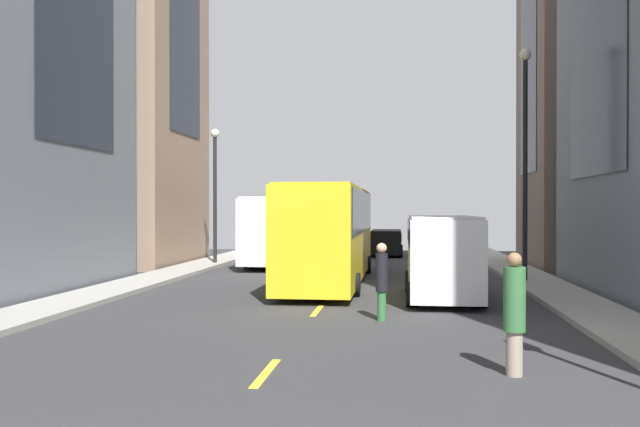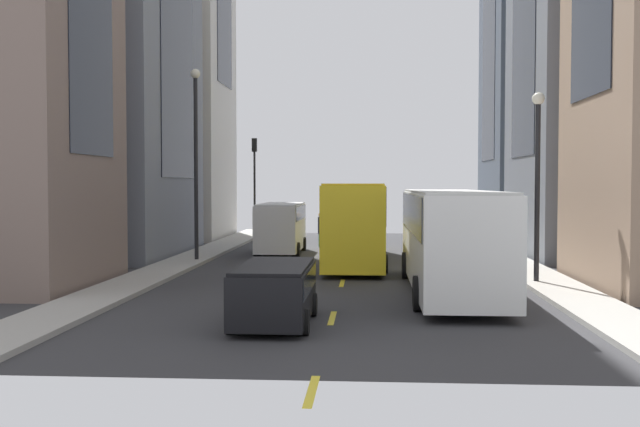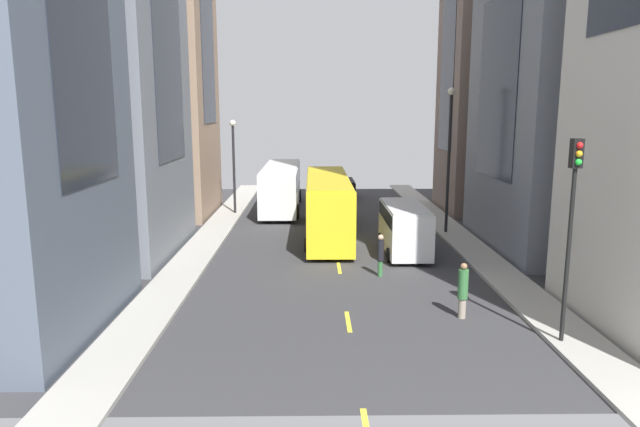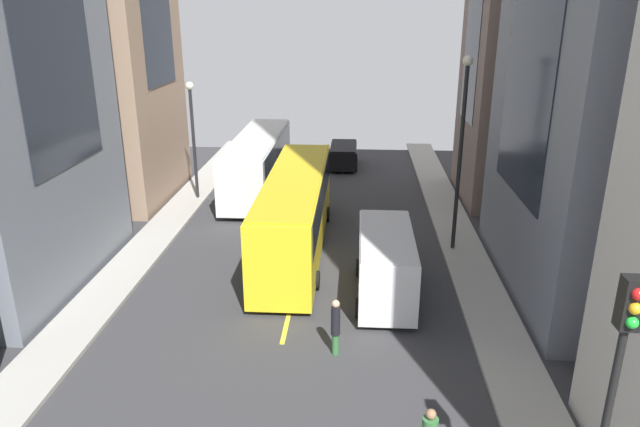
{
  "view_description": "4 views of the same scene",
  "coord_description": "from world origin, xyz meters",
  "px_view_note": "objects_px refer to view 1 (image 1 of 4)",
  "views": [
    {
      "loc": [
        2.28,
        -25.14,
        2.8
      ],
      "look_at": [
        -0.66,
        -0.89,
        2.64
      ],
      "focal_mm": 37.45,
      "sensor_mm": 36.0,
      "label": 1
    },
    {
      "loc": [
        -0.99,
        33.65,
        3.57
      ],
      "look_at": [
        1.42,
        -2.23,
        2.14
      ],
      "focal_mm": 41.83,
      "sensor_mm": 36.0,
      "label": 2
    },
    {
      "loc": [
        -1.28,
        -33.22,
        7.51
      ],
      "look_at": [
        -0.82,
        0.06,
        1.36
      ],
      "focal_mm": 31.73,
      "sensor_mm": 36.0,
      "label": 3
    },
    {
      "loc": [
        2.37,
        -24.6,
        10.65
      ],
      "look_at": [
        0.65,
        1.61,
        1.24
      ],
      "focal_mm": 32.5,
      "sensor_mm": 36.0,
      "label": 4
    }
  ],
  "objects_px": {
    "pedestrian_crossing_near": "(382,278)",
    "city_bus_white": "(287,224)",
    "delivery_van_white": "(442,251)",
    "car_black_0": "(386,241)",
    "pedestrian_crossing_mid": "(514,311)",
    "streetcar_yellow": "(331,227)"
  },
  "relations": [
    {
      "from": "city_bus_white",
      "to": "pedestrian_crossing_near",
      "type": "height_order",
      "value": "city_bus_white"
    },
    {
      "from": "streetcar_yellow",
      "to": "car_black_0",
      "type": "relative_size",
      "value": 3.04
    },
    {
      "from": "pedestrian_crossing_near",
      "to": "city_bus_white",
      "type": "bearing_deg",
      "value": -4.47
    },
    {
      "from": "city_bus_white",
      "to": "pedestrian_crossing_mid",
      "type": "height_order",
      "value": "city_bus_white"
    },
    {
      "from": "delivery_van_white",
      "to": "car_black_0",
      "type": "height_order",
      "value": "delivery_van_white"
    },
    {
      "from": "delivery_van_white",
      "to": "pedestrian_crossing_near",
      "type": "height_order",
      "value": "delivery_van_white"
    },
    {
      "from": "city_bus_white",
      "to": "delivery_van_white",
      "type": "bearing_deg",
      "value": -61.73
    },
    {
      "from": "city_bus_white",
      "to": "car_black_0",
      "type": "distance_m",
      "value": 7.82
    },
    {
      "from": "pedestrian_crossing_near",
      "to": "pedestrian_crossing_mid",
      "type": "height_order",
      "value": "pedestrian_crossing_mid"
    },
    {
      "from": "city_bus_white",
      "to": "car_black_0",
      "type": "bearing_deg",
      "value": 49.5
    },
    {
      "from": "pedestrian_crossing_mid",
      "to": "car_black_0",
      "type": "bearing_deg",
      "value": -127.12
    },
    {
      "from": "delivery_van_white",
      "to": "car_black_0",
      "type": "relative_size",
      "value": 1.36
    },
    {
      "from": "delivery_van_white",
      "to": "pedestrian_crossing_mid",
      "type": "distance_m",
      "value": 9.47
    },
    {
      "from": "pedestrian_crossing_near",
      "to": "pedestrian_crossing_mid",
      "type": "xyz_separation_m",
      "value": [
        2.37,
        -5.25,
        0.03
      ]
    },
    {
      "from": "city_bus_white",
      "to": "streetcar_yellow",
      "type": "distance_m",
      "value": 9.64
    },
    {
      "from": "city_bus_white",
      "to": "streetcar_yellow",
      "type": "height_order",
      "value": "streetcar_yellow"
    },
    {
      "from": "pedestrian_crossing_mid",
      "to": "streetcar_yellow",
      "type": "bearing_deg",
      "value": -114.3
    },
    {
      "from": "streetcar_yellow",
      "to": "delivery_van_white",
      "type": "xyz_separation_m",
      "value": [
        3.92,
        -4.26,
        -0.61
      ]
    },
    {
      "from": "streetcar_yellow",
      "to": "pedestrian_crossing_near",
      "type": "height_order",
      "value": "streetcar_yellow"
    },
    {
      "from": "delivery_van_white",
      "to": "pedestrian_crossing_near",
      "type": "relative_size",
      "value": 2.88
    },
    {
      "from": "streetcar_yellow",
      "to": "car_black_0",
      "type": "height_order",
      "value": "streetcar_yellow"
    },
    {
      "from": "city_bus_white",
      "to": "delivery_van_white",
      "type": "relative_size",
      "value": 2.07
    }
  ]
}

